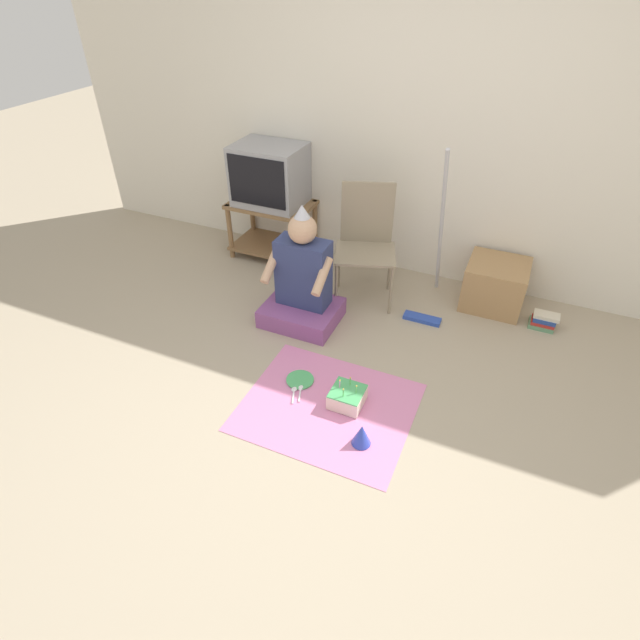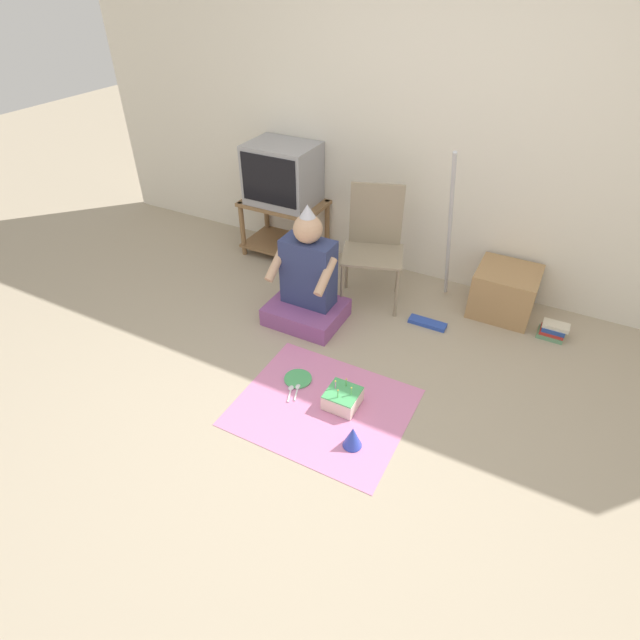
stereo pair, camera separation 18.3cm
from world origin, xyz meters
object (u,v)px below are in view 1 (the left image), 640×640
at_px(dust_mop, 433,267).
at_px(book_pile, 544,321).
at_px(tv, 270,175).
at_px(party_hat_blue, 362,435).
at_px(person_seated, 302,285).
at_px(paper_plate, 300,380).
at_px(birthday_cake, 347,397).
at_px(cardboard_box_stack, 495,284).
at_px(folding_chair, 366,237).

height_order(dust_mop, book_pile, dust_mop).
bearing_deg(dust_mop, tv, 168.06).
height_order(dust_mop, party_hat_blue, dust_mop).
bearing_deg(person_seated, paper_plate, -66.44).
height_order(tv, paper_plate, tv).
height_order(book_pile, birthday_cake, birthday_cake).
bearing_deg(birthday_cake, paper_plate, 169.58).
relative_size(dust_mop, paper_plate, 7.17).
relative_size(birthday_cake, party_hat_blue, 1.43).
bearing_deg(person_seated, tv, 130.11).
bearing_deg(cardboard_box_stack, person_seated, -148.66).
relative_size(folding_chair, person_seated, 0.99).
xyz_separation_m(cardboard_box_stack, book_pile, (0.40, -0.15, -0.13)).
bearing_deg(folding_chair, party_hat_blue, -70.52).
relative_size(person_seated, birthday_cake, 4.57).
bearing_deg(tv, book_pile, -4.09).
distance_m(birthday_cake, paper_plate, 0.36).
height_order(book_pile, person_seated, person_seated).
distance_m(cardboard_box_stack, party_hat_blue, 1.80).
relative_size(folding_chair, paper_plate, 5.01).
bearing_deg(party_hat_blue, dust_mop, 89.18).
relative_size(folding_chair, party_hat_blue, 6.48).
bearing_deg(birthday_cake, folding_chair, 105.36).
distance_m(dust_mop, party_hat_blue, 1.47).
bearing_deg(party_hat_blue, person_seated, 130.54).
bearing_deg(book_pile, party_hat_blue, -118.57).
relative_size(tv, cardboard_box_stack, 1.27).
bearing_deg(paper_plate, book_pile, 41.95).
height_order(dust_mop, paper_plate, dust_mop).
distance_m(tv, book_pile, 2.46).
bearing_deg(dust_mop, paper_plate, -116.81).
height_order(cardboard_box_stack, birthday_cake, cardboard_box_stack).
height_order(folding_chair, cardboard_box_stack, folding_chair).
height_order(dust_mop, person_seated, dust_mop).
xyz_separation_m(dust_mop, paper_plate, (-0.56, -1.11, -0.38)).
xyz_separation_m(person_seated, party_hat_blue, (0.82, -0.95, -0.23)).
relative_size(person_seated, paper_plate, 5.06).
distance_m(person_seated, birthday_cake, 0.97).
bearing_deg(tv, person_seated, -49.89).
bearing_deg(cardboard_box_stack, folding_chair, -164.74).
xyz_separation_m(folding_chair, party_hat_blue, (0.52, -1.47, -0.44)).
relative_size(cardboard_box_stack, person_seated, 0.49).
distance_m(book_pile, paper_plate, 1.89).
distance_m(tv, birthday_cake, 2.10).
xyz_separation_m(birthday_cake, paper_plate, (-0.35, 0.07, -0.05)).
height_order(folding_chair, party_hat_blue, folding_chair).
bearing_deg(folding_chair, book_pile, 4.94).
bearing_deg(tv, folding_chair, -16.49).
distance_m(party_hat_blue, paper_plate, 0.63).
distance_m(tv, dust_mop, 1.58).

